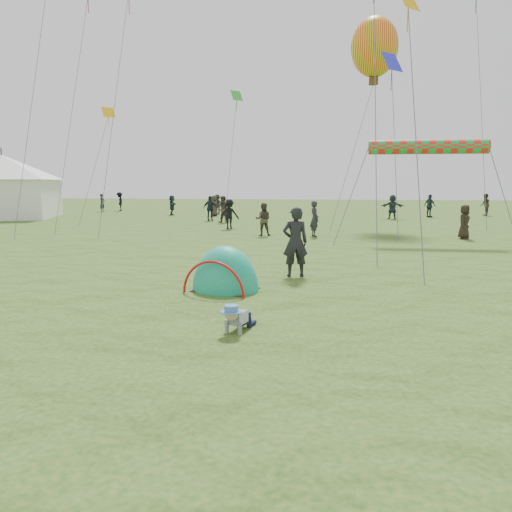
# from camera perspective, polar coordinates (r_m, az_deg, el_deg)

# --- Properties ---
(ground) EXTENTS (140.00, 140.00, 0.00)m
(ground) POSITION_cam_1_polar(r_m,az_deg,el_deg) (9.20, -0.98, -8.27)
(ground) COLOR #1F4913
(crawling_toddler) EXTENTS (0.67, 0.81, 0.54)m
(crawling_toddler) POSITION_cam_1_polar(r_m,az_deg,el_deg) (8.94, -2.24, -6.97)
(crawling_toddler) COLOR black
(crawling_toddler) RESTS_ON ground
(popup_tent) EXTENTS (2.03, 1.83, 2.20)m
(popup_tent) POSITION_cam_1_polar(r_m,az_deg,el_deg) (12.39, -3.51, -3.91)
(popup_tent) COLOR #088767
(popup_tent) RESTS_ON ground
(standing_adult) EXTENTS (0.80, 0.62, 1.96)m
(standing_adult) POSITION_cam_1_polar(r_m,az_deg,el_deg) (14.05, 4.50, 1.60)
(standing_adult) COLOR black
(standing_adult) RESTS_ON ground
(event_marquee) EXTENTS (9.16, 9.16, 5.01)m
(event_marquee) POSITION_cam_1_polar(r_m,az_deg,el_deg) (41.94, -26.90, 7.33)
(event_marquee) COLOR white
(event_marquee) RESTS_ON ground
(crowd_person_0) EXTENTS (0.63, 0.75, 1.75)m
(crowd_person_0) POSITION_cam_1_polar(r_m,az_deg,el_deg) (24.60, 6.71, 4.24)
(crowd_person_0) COLOR #27272D
(crowd_person_0) RESTS_ON ground
(crowd_person_1) EXTENTS (0.78, 0.94, 1.76)m
(crowd_person_1) POSITION_cam_1_polar(r_m,az_deg,el_deg) (43.77, 24.72, 5.35)
(crowd_person_1) COLOR #392E26
(crowd_person_1) RESTS_ON ground
(crowd_person_2) EXTENTS (1.03, 0.48, 1.72)m
(crowd_person_2) POSITION_cam_1_polar(r_m,az_deg,el_deg) (34.68, -5.25, 5.44)
(crowd_person_2) COLOR #1A2832
(crowd_person_2) RESTS_ON ground
(crowd_person_3) EXTENTS (1.05, 1.29, 1.74)m
(crowd_person_3) POSITION_cam_1_polar(r_m,az_deg,el_deg) (48.40, -15.31, 6.03)
(crowd_person_3) COLOR black
(crowd_person_3) RESTS_ON ground
(crowd_person_4) EXTENTS (0.91, 0.94, 1.63)m
(crowd_person_4) POSITION_cam_1_polar(r_m,az_deg,el_deg) (39.46, -4.82, 5.73)
(crowd_person_4) COLOR #362E26
(crowd_person_4) RESTS_ON ground
(crowd_person_5) EXTENTS (1.67, 0.64, 1.76)m
(crowd_person_5) POSITION_cam_1_polar(r_m,az_deg,el_deg) (37.54, 15.32, 5.43)
(crowd_person_5) COLOR #283542
(crowd_person_5) RESTS_ON ground
(crowd_person_6) EXTENTS (0.48, 0.65, 1.63)m
(crowd_person_6) POSITION_cam_1_polar(r_m,az_deg,el_deg) (47.30, -17.16, 5.83)
(crowd_person_6) COLOR #2A2733
(crowd_person_6) RESTS_ON ground
(crowd_person_7) EXTENTS (1.05, 0.95, 1.77)m
(crowd_person_7) POSITION_cam_1_polar(r_m,az_deg,el_deg) (32.87, -3.72, 5.34)
(crowd_person_7) COLOR #443C31
(crowd_person_7) RESTS_ON ground
(crowd_person_9) EXTENTS (1.16, 0.79, 1.65)m
(crowd_person_9) POSITION_cam_1_polar(r_m,az_deg,el_deg) (41.79, -4.43, 5.90)
(crowd_person_9) COLOR black
(crowd_person_9) RESTS_ON ground
(crowd_person_10) EXTENTS (0.82, 0.93, 1.60)m
(crowd_person_10) POSITION_cam_1_polar(r_m,az_deg,el_deg) (25.41, 22.71, 3.62)
(crowd_person_10) COLOR black
(crowd_person_10) RESTS_ON ground
(crowd_person_11) EXTENTS (0.70, 1.54, 1.60)m
(crowd_person_11) POSITION_cam_1_polar(r_m,az_deg,el_deg) (41.17, -9.57, 5.74)
(crowd_person_11) COLOR #1E2F38
(crowd_person_11) RESTS_ON ground
(crowd_person_13) EXTENTS (0.82, 0.66, 1.63)m
(crowd_person_13) POSITION_cam_1_polar(r_m,az_deg,el_deg) (24.85, 0.83, 4.20)
(crowd_person_13) COLOR #41382F
(crowd_person_13) RESTS_ON ground
(crowd_person_14) EXTENTS (0.96, 1.07, 1.74)m
(crowd_person_14) POSITION_cam_1_polar(r_m,az_deg,el_deg) (40.37, 19.24, 5.44)
(crowd_person_14) COLOR #23353E
(crowd_person_14) RESTS_ON ground
(crowd_person_15) EXTENTS (1.26, 1.02, 1.69)m
(crowd_person_15) POSITION_cam_1_polar(r_m,az_deg,el_deg) (28.56, -3.06, 4.80)
(crowd_person_15) COLOR black
(crowd_person_15) RESTS_ON ground
(balloon_kite) EXTENTS (2.86, 2.86, 4.00)m
(balloon_kite) POSITION_cam_1_polar(r_m,az_deg,el_deg) (33.65, 13.39, 21.87)
(balloon_kite) COLOR #D5E00F
(rainbow_tube_kite) EXTENTS (5.11, 0.64, 0.64)m
(rainbow_tube_kite) POSITION_cam_1_polar(r_m,az_deg,el_deg) (23.73, 19.04, 11.72)
(rainbow_tube_kite) COLOR red
(diamond_kite_1) EXTENTS (0.88, 0.88, 0.72)m
(diamond_kite_1) POSITION_cam_1_polar(r_m,az_deg,el_deg) (37.42, -16.52, 15.47)
(diamond_kite_1) COLOR yellow
(diamond_kite_3) EXTENTS (0.97, 0.97, 0.79)m
(diamond_kite_3) POSITION_cam_1_polar(r_m,az_deg,el_deg) (39.77, -2.23, 17.85)
(diamond_kite_3) COLOR green
(diamond_kite_4) EXTENTS (1.27, 1.27, 1.04)m
(diamond_kite_4) POSITION_cam_1_polar(r_m,az_deg,el_deg) (29.33, 15.28, 20.63)
(diamond_kite_4) COLOR #2828E1
(diamond_kite_8) EXTENTS (0.87, 0.87, 0.71)m
(diamond_kite_8) POSITION_cam_1_polar(r_m,az_deg,el_deg) (19.44, 17.03, 26.18)
(diamond_kite_8) COLOR #FFAE0E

